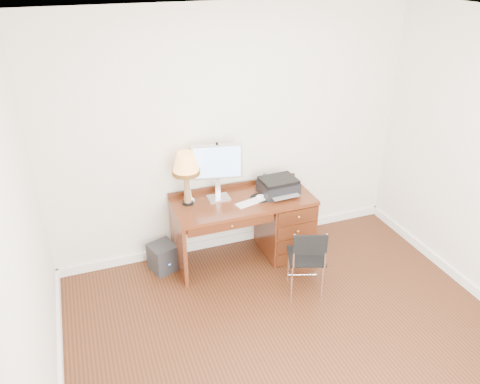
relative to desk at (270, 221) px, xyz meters
name	(u,v)px	position (x,y,z in m)	size (l,w,h in m)	color
ground	(298,344)	(-0.32, -1.40, -0.41)	(4.00, 4.00, 0.00)	#34180B
room_shell	(270,296)	(-0.32, -0.77, -0.36)	(4.00, 4.00, 4.00)	silver
desk	(270,221)	(0.00, 0.00, 0.00)	(1.50, 0.67, 0.75)	#5B2613
monitor	(217,165)	(-0.56, 0.14, 0.72)	(0.52, 0.21, 0.60)	silver
keyboard	(252,202)	(-0.26, -0.09, 0.34)	(0.37, 0.11, 0.01)	white
mouse_pad	(260,197)	(-0.14, -0.04, 0.35)	(0.22, 0.22, 0.04)	black
printer	(278,186)	(0.09, 0.00, 0.42)	(0.41, 0.33, 0.18)	black
leg_lamp	(186,167)	(-0.90, 0.11, 0.76)	(0.28, 0.28, 0.58)	black
phone	(189,197)	(-0.87, 0.16, 0.39)	(0.10, 0.10, 0.17)	white
pen_cup	(264,183)	(0.00, 0.19, 0.39)	(0.08, 0.08, 0.10)	black
chair	(309,255)	(0.08, -0.78, 0.05)	(0.45, 0.46, 0.76)	black
equipment_box	(163,257)	(-1.21, 0.10, -0.26)	(0.26, 0.26, 0.31)	black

